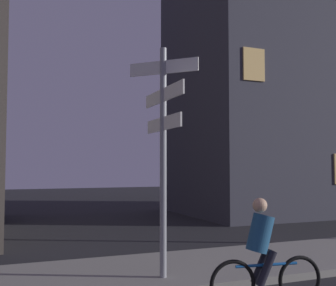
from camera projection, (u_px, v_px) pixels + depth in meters
name	position (u px, v px, depth m)	size (l,w,h in m)	color
sidewalk_kerb	(90.00, 278.00, 7.47)	(40.00, 2.73, 0.14)	gray
signpost	(163.00, 137.00, 7.43)	(0.97, 1.80, 4.09)	gray
cyclist	(263.00, 256.00, 6.21)	(1.81, 0.38, 1.61)	black
building_right_block	(286.00, 60.00, 19.83)	(10.28, 6.74, 14.40)	#383842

